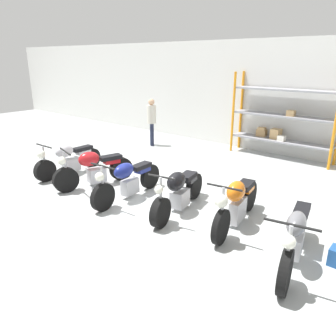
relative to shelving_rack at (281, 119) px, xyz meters
name	(u,v)px	position (x,y,z in m)	size (l,w,h in m)	color
ground_plane	(156,203)	(-0.61, -5.11, -1.23)	(30.00, 30.00, 0.00)	#B2B7B7
back_wall	(269,97)	(-0.61, 0.35, 0.57)	(30.00, 0.08, 3.60)	silver
shelving_rack	(281,119)	(0.00, 0.00, 0.00)	(3.21, 0.63, 2.60)	orange
motorcycle_silver	(69,159)	(-3.69, -5.20, -0.81)	(0.65, 2.04, 0.94)	black
motorcycle_red	(94,169)	(-2.46, -5.31, -0.79)	(0.89, 2.00, 1.00)	black
motorcycle_blue	(128,180)	(-1.26, -5.33, -0.78)	(0.67, 2.14, 0.97)	black
motorcycle_black	(179,191)	(0.00, -5.10, -0.79)	(0.70, 2.09, 0.99)	black
motorcycle_orange	(237,202)	(1.21, -4.91, -0.74)	(0.63, 2.13, 1.03)	black
motorcycle_grey	(295,236)	(2.47, -5.42, -0.76)	(0.75, 2.15, 1.01)	black
person_browsing	(152,118)	(-4.08, -1.46, -0.25)	(0.45, 0.45, 1.66)	#1E2338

